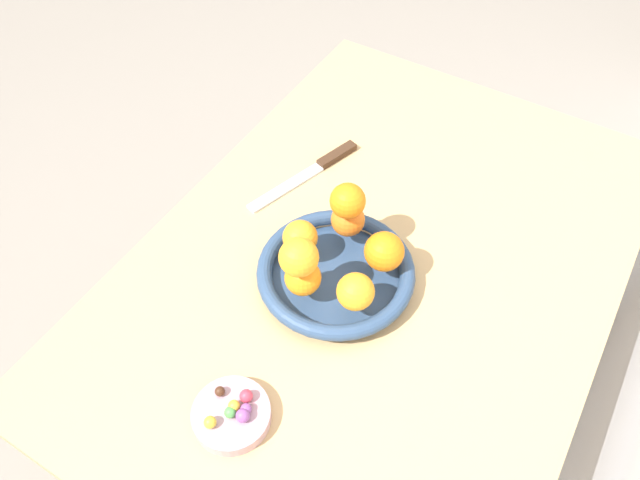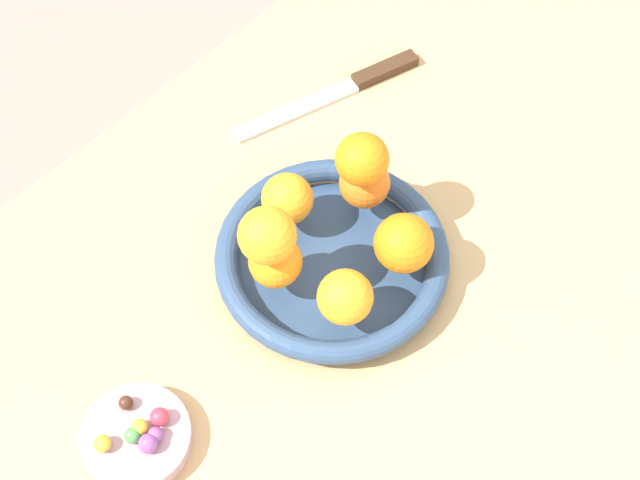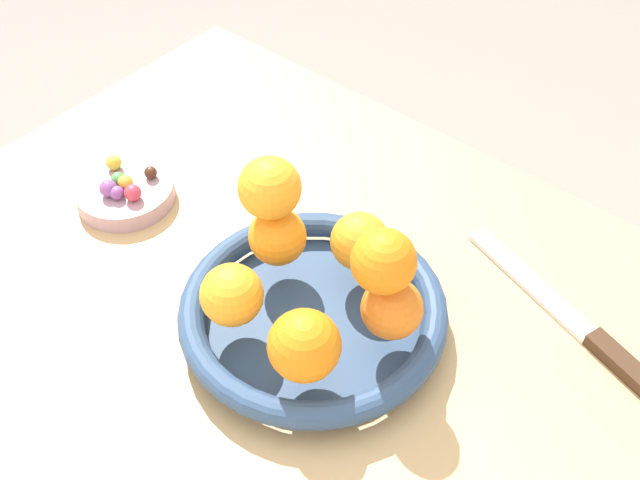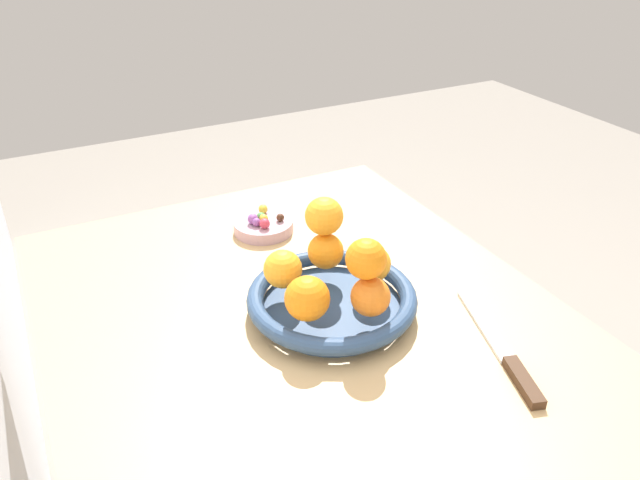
{
  "view_description": "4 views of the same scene",
  "coord_description": "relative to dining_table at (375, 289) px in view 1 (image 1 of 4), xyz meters",
  "views": [
    {
      "loc": [
        0.61,
        0.25,
        1.59
      ],
      "look_at": [
        0.06,
        -0.08,
        0.81
      ],
      "focal_mm": 35.0,
      "sensor_mm": 36.0,
      "label": 1
    },
    {
      "loc": [
        0.49,
        0.33,
        1.7
      ],
      "look_at": [
        0.1,
        -0.04,
        0.83
      ],
      "focal_mm": 55.0,
      "sensor_mm": 36.0,
      "label": 2
    },
    {
      "loc": [
        -0.24,
        0.33,
        1.37
      ],
      "look_at": [
        0.07,
        -0.04,
        0.87
      ],
      "focal_mm": 45.0,
      "sensor_mm": 36.0,
      "label": 3
    },
    {
      "loc": [
        -0.61,
        0.33,
        1.32
      ],
      "look_at": [
        0.11,
        -0.04,
        0.85
      ],
      "focal_mm": 35.0,
      "sensor_mm": 36.0,
      "label": 4
    }
  ],
  "objects": [
    {
      "name": "ground_plane",
      "position": [
        0.0,
        0.0,
        -0.65
      ],
      "size": [
        6.0,
        6.0,
        0.0
      ],
      "primitive_type": "plane",
      "color": "gray"
    },
    {
      "name": "dining_table",
      "position": [
        0.0,
        0.0,
        0.0
      ],
      "size": [
        1.1,
        0.76,
        0.74
      ],
      "color": "tan",
      "rests_on": "ground_plane"
    },
    {
      "name": "fruit_bowl",
      "position": [
        0.08,
        -0.04,
        0.11
      ],
      "size": [
        0.26,
        0.26,
        0.04
      ],
      "color": "navy",
      "rests_on": "dining_table"
    },
    {
      "name": "candy_dish",
      "position": [
        0.36,
        -0.05,
        0.1
      ],
      "size": [
        0.11,
        0.11,
        0.02
      ],
      "primitive_type": "cylinder",
      "color": "#B28C99",
      "rests_on": "dining_table"
    },
    {
      "name": "orange_0",
      "position": [
        0.12,
        0.02,
        0.16
      ],
      "size": [
        0.06,
        0.06,
        0.06
      ],
      "primitive_type": "sphere",
      "color": "orange",
      "rests_on": "fruit_bowl"
    },
    {
      "name": "orange_1",
      "position": [
        0.03,
        0.02,
        0.16
      ],
      "size": [
        0.07,
        0.07,
        0.07
      ],
      "primitive_type": "sphere",
      "color": "orange",
      "rests_on": "fruit_bowl"
    },
    {
      "name": "orange_2",
      "position": [
        0.0,
        -0.06,
        0.16
      ],
      "size": [
        0.06,
        0.06,
        0.06
      ],
      "primitive_type": "sphere",
      "color": "orange",
      "rests_on": "fruit_bowl"
    },
    {
      "name": "orange_3",
      "position": [
        0.07,
        -0.11,
        0.16
      ],
      "size": [
        0.06,
        0.06,
        0.06
      ],
      "primitive_type": "sphere",
      "color": "orange",
      "rests_on": "fruit_bowl"
    },
    {
      "name": "orange_4",
      "position": [
        0.14,
        -0.06,
        0.16
      ],
      "size": [
        0.06,
        0.06,
        0.06
      ],
      "primitive_type": "sphere",
      "color": "orange",
      "rests_on": "fruit_bowl"
    },
    {
      "name": "orange_5",
      "position": [
        0.15,
        -0.06,
        0.22
      ],
      "size": [
        0.06,
        0.06,
        0.06
      ],
      "primitive_type": "sphere",
      "color": "orange",
      "rests_on": "orange_4"
    },
    {
      "name": "orange_6",
      "position": [
        0.01,
        -0.06,
        0.21
      ],
      "size": [
        0.06,
        0.06,
        0.06
      ],
      "primitive_type": "sphere",
      "color": "orange",
      "rests_on": "orange_2"
    },
    {
      "name": "candy_ball_0",
      "position": [
        0.35,
        -0.04,
        0.12
      ],
      "size": [
        0.02,
        0.02,
        0.02
      ],
      "primitive_type": "sphere",
      "color": "gold",
      "rests_on": "candy_dish"
    },
    {
      "name": "candy_ball_1",
      "position": [
        0.36,
        -0.04,
        0.12
      ],
      "size": [
        0.02,
        0.02,
        0.02
      ],
      "primitive_type": "sphere",
      "color": "#4C9947",
      "rests_on": "candy_dish"
    },
    {
      "name": "candy_ball_2",
      "position": [
        0.35,
        -0.03,
        0.12
      ],
      "size": [
        0.02,
        0.02,
        0.02
      ],
      "primitive_type": "sphere",
      "color": "#8C4C99",
      "rests_on": "candy_dish"
    },
    {
      "name": "candy_ball_3",
      "position": [
        0.36,
        -0.03,
        0.12
      ],
      "size": [
        0.02,
        0.02,
        0.02
      ],
      "primitive_type": "sphere",
      "color": "#8C4C99",
      "rests_on": "candy_dish"
    },
    {
      "name": "candy_ball_4",
      "position": [
        0.33,
        -0.04,
        0.12
      ],
      "size": [
        0.02,
        0.02,
        0.02
      ],
      "primitive_type": "sphere",
      "color": "#C6384C",
      "rests_on": "candy_dish"
    },
    {
      "name": "candy_ball_5",
      "position": [
        0.39,
        -0.06,
        0.12
      ],
      "size": [
        0.02,
        0.02,
        0.02
      ],
      "primitive_type": "sphere",
      "color": "gold",
      "rests_on": "candy_dish"
    },
    {
      "name": "candy_ball_6",
      "position": [
        0.35,
        -0.07,
        0.12
      ],
      "size": [
        0.01,
        0.01,
        0.01
      ],
      "primitive_type": "sphere",
      "color": "#472819",
      "rests_on": "candy_dish"
    },
    {
      "name": "knife",
      "position": [
        -0.13,
        -0.21,
        0.09
      ],
      "size": [
        0.25,
        0.1,
        0.01
      ],
      "color": "#3F2819",
      "rests_on": "dining_table"
    }
  ]
}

